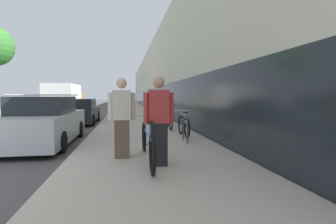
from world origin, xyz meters
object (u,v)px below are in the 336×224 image
object	(u,v)px
tandem_bicycle	(147,143)
moving_truck	(64,98)
person_rider	(159,121)
person_bystander	(122,118)
cruiser_bike_nearest	(184,126)
cruiser_bike_middle	(169,120)
parked_sedan_curbside	(44,122)
vintage_roadster_curbside	(79,112)
bike_rack_hoop	(185,125)

from	to	relation	value
tandem_bicycle	moving_truck	distance (m)	21.85
person_rider	person_bystander	distance (m)	1.08
person_bystander	cruiser_bike_nearest	world-z (taller)	person_bystander
cruiser_bike_middle	parked_sedan_curbside	xyz separation A→B (m)	(-4.40, -2.04, 0.18)
vintage_roadster_curbside	moving_truck	xyz separation A→B (m)	(-3.18, 10.96, 0.70)
bike_rack_hoop	parked_sedan_curbside	distance (m)	4.52
person_bystander	moving_truck	distance (m)	21.28
tandem_bicycle	person_bystander	world-z (taller)	person_bystander
moving_truck	parked_sedan_curbside	bearing A→B (deg)	-79.70
person_bystander	cruiser_bike_middle	xyz separation A→B (m)	(1.91, 4.94, -0.54)
vintage_roadster_curbside	cruiser_bike_middle	bearing A→B (deg)	-46.10
person_bystander	vintage_roadster_curbside	xyz separation A→B (m)	(-2.51, 9.54, -0.42)
cruiser_bike_middle	parked_sedan_curbside	bearing A→B (deg)	-155.15
person_bystander	bike_rack_hoop	distance (m)	2.65
person_bystander	parked_sedan_curbside	xyz separation A→B (m)	(-2.49, 2.91, -0.35)
cruiser_bike_nearest	parked_sedan_curbside	size ratio (longest dim) A/B	0.35
person_bystander	moving_truck	xyz separation A→B (m)	(-5.69, 20.50, 0.28)
person_rider	cruiser_bike_middle	size ratio (longest dim) A/B	1.07
person_bystander	cruiser_bike_nearest	size ratio (longest dim) A/B	1.08
cruiser_bike_nearest	tandem_bicycle	bearing A→B (deg)	-115.26
person_bystander	cruiser_bike_middle	size ratio (longest dim) A/B	1.08
tandem_bicycle	bike_rack_hoop	bearing A→B (deg)	58.79
person_rider	moving_truck	xyz separation A→B (m)	(-6.43, 21.29, 0.29)
tandem_bicycle	person_bystander	distance (m)	0.86
cruiser_bike_nearest	parked_sedan_curbside	distance (m)	4.57
cruiser_bike_nearest	person_bystander	bearing A→B (deg)	-126.31
cruiser_bike_middle	vintage_roadster_curbside	world-z (taller)	vintage_roadster_curbside
person_bystander	moving_truck	world-z (taller)	moving_truck
person_bystander	vintage_roadster_curbside	bearing A→B (deg)	104.75
tandem_bicycle	moving_truck	size ratio (longest dim) A/B	0.40
person_rider	cruiser_bike_middle	distance (m)	5.88
parked_sedan_curbside	moving_truck	world-z (taller)	moving_truck
vintage_roadster_curbside	person_rider	bearing A→B (deg)	-72.53
moving_truck	tandem_bicycle	bearing A→B (deg)	-73.43
vintage_roadster_curbside	moving_truck	size ratio (longest dim) A/B	0.66
person_bystander	cruiser_bike_nearest	distance (m)	3.54
parked_sedan_curbside	cruiser_bike_nearest	bearing A→B (deg)	-1.05
cruiser_bike_middle	vintage_roadster_curbside	bearing A→B (deg)	133.90
tandem_bicycle	vintage_roadster_curbside	distance (m)	10.43
bike_rack_hoop	vintage_roadster_curbside	distance (m)	8.90
cruiser_bike_middle	cruiser_bike_nearest	bearing A→B (deg)	-85.58
parked_sedan_curbside	vintage_roadster_curbside	bearing A→B (deg)	90.19
person_rider	tandem_bicycle	bearing A→B (deg)	118.93
tandem_bicycle	person_rider	world-z (taller)	person_rider
tandem_bicycle	cruiser_bike_nearest	xyz separation A→B (m)	(1.53, 3.25, -0.02)
tandem_bicycle	cruiser_bike_middle	distance (m)	5.55
cruiser_bike_middle	vintage_roadster_curbside	xyz separation A→B (m)	(-4.42, 4.60, 0.12)
parked_sedan_curbside	moving_truck	bearing A→B (deg)	100.30
vintage_roadster_curbside	moving_truck	distance (m)	11.43
tandem_bicycle	parked_sedan_curbside	bearing A→B (deg)	132.24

